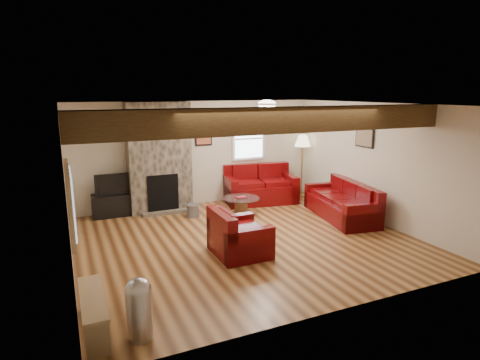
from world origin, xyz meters
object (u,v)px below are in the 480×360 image
(sofa_three, at_px, (341,200))
(tv_cabinet, at_px, (116,205))
(armchair_red, at_px, (240,232))
(loveseat, at_px, (260,184))
(coffee_table, at_px, (241,206))
(floor_lamp, at_px, (303,144))
(television, at_px, (114,183))

(sofa_three, bearing_deg, tv_cabinet, -105.83)
(sofa_three, bearing_deg, armchair_red, -61.86)
(loveseat, relative_size, tv_cabinet, 1.73)
(coffee_table, distance_m, floor_lamp, 2.59)
(sofa_three, height_order, armchair_red, same)
(sofa_three, xyz_separation_m, tv_cabinet, (-4.49, 2.17, -0.14))
(coffee_table, distance_m, tv_cabinet, 2.81)
(coffee_table, relative_size, television, 0.98)
(armchair_red, bearing_deg, sofa_three, -71.97)
(television, relative_size, floor_lamp, 0.51)
(floor_lamp, bearing_deg, loveseat, -177.56)
(loveseat, height_order, tv_cabinet, loveseat)
(armchair_red, xyz_separation_m, television, (-1.65, 3.11, 0.35))
(armchair_red, height_order, floor_lamp, floor_lamp)
(tv_cabinet, distance_m, television, 0.49)
(loveseat, distance_m, armchair_red, 3.34)
(loveseat, xyz_separation_m, floor_lamp, (1.25, 0.05, 0.93))
(loveseat, bearing_deg, armchair_red, -113.33)
(coffee_table, height_order, tv_cabinet, tv_cabinet)
(sofa_three, height_order, tv_cabinet, sofa_three)
(sofa_three, distance_m, coffee_table, 2.20)
(armchair_red, relative_size, floor_lamp, 0.60)
(television, bearing_deg, loveseat, -4.95)
(tv_cabinet, bearing_deg, floor_lamp, -3.00)
(television, bearing_deg, armchair_red, -62.07)
(sofa_three, distance_m, loveseat, 2.14)
(armchair_red, bearing_deg, floor_lamp, -47.10)
(armchair_red, distance_m, television, 3.53)
(armchair_red, relative_size, tv_cabinet, 0.97)
(loveseat, height_order, floor_lamp, floor_lamp)
(sofa_three, xyz_separation_m, loveseat, (-1.03, 1.87, 0.07))
(armchair_red, xyz_separation_m, tv_cabinet, (-1.65, 3.11, -0.14))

